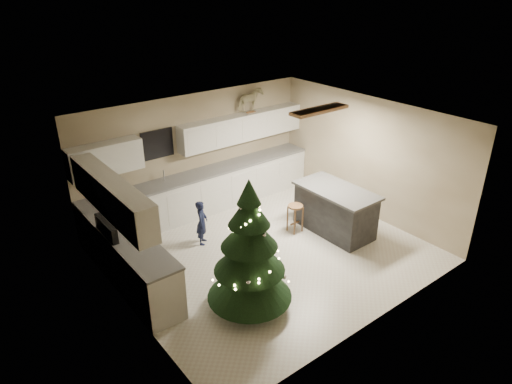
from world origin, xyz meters
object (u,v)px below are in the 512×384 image
island (335,210)px  rocking_horse (250,100)px  christmas_tree (249,257)px  bar_stool (295,212)px  toddler (202,223)px

island → rocking_horse: rocking_horse is taller
christmas_tree → island: bearing=16.3°
island → bar_stool: size_ratio=2.86×
toddler → rocking_horse: bearing=-18.0°
christmas_tree → rocking_horse: size_ratio=3.43×
christmas_tree → toddler: (0.42, 2.09, -0.46)m
island → bar_stool: 0.81m
christmas_tree → rocking_horse: (2.59, 3.36, 1.36)m
toddler → christmas_tree: bearing=-149.8°
christmas_tree → toddler: bearing=78.6°
island → rocking_horse: size_ratio=2.62×
bar_stool → toddler: 1.92m
island → christmas_tree: christmas_tree is taller
toddler → island: bearing=-76.2°
island → toddler: 2.71m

